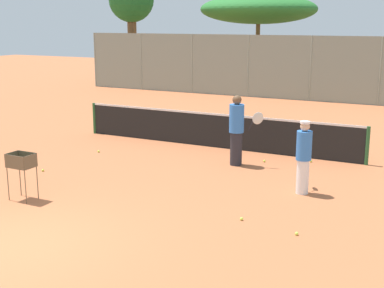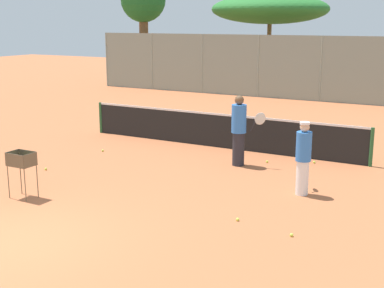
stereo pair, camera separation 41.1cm
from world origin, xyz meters
The scene contains 14 objects.
ground_plane centered at (0.00, 0.00, 0.00)m, with size 80.00×80.00×0.00m, color #B7663D.
tennis_net centered at (0.00, 8.47, 0.56)m, with size 9.30×0.10×1.07m.
back_fence centered at (0.00, 19.56, 1.58)m, with size 25.99×0.08×3.16m.
tree_0 centered at (-4.27, 23.64, 4.48)m, with size 6.71×6.71×5.32m.
tree_1 centered at (-11.86, 21.94, 4.94)m, with size 2.76×2.76×6.49m.
player_white_outfit centered at (3.72, 5.25, 0.87)m, with size 0.53×0.82×1.68m.
player_red_cap centered at (1.43, 6.84, 0.98)m, with size 0.95×0.40×1.92m.
ball_cart centered at (-1.62, 2.00, 0.81)m, with size 0.56×0.41×1.05m.
tennis_ball_0 centered at (-2.81, 3.91, 0.03)m, with size 0.07×0.07×0.07m, color #D1E54C.
tennis_ball_1 centered at (-2.78, 6.27, 0.03)m, with size 0.07×0.07×0.07m, color #D1E54C.
tennis_ball_2 centered at (4.32, 2.79, 0.03)m, with size 0.07×0.07×0.07m, color #D1E54C.
tennis_ball_5 centered at (3.14, 3.03, 0.03)m, with size 0.07×0.07×0.07m, color #D1E54C.
tennis_ball_6 centered at (2.02, 7.47, 0.03)m, with size 0.07×0.07×0.07m, color #D1E54C.
tennis_ball_7 centered at (3.18, 8.05, 0.03)m, with size 0.07×0.07×0.07m, color #D1E54C.
Camera 1 is at (6.82, -6.26, 3.85)m, focal length 50.00 mm.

